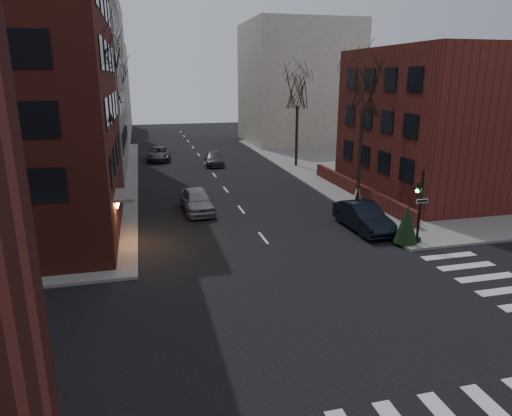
{
  "coord_description": "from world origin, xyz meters",
  "views": [
    {
      "loc": [
        -6.4,
        -11.88,
        8.94
      ],
      "look_at": [
        -0.58,
        11.41,
        2.0
      ],
      "focal_mm": 32.0,
      "sensor_mm": 36.0,
      "label": 1
    }
  ],
  "objects_px": {
    "tree_right_a": "(364,90)",
    "streetlamp_near": "(116,145)",
    "tree_left_c": "(115,85)",
    "sandwich_board": "(357,195)",
    "evergreen_shrub": "(407,224)",
    "tree_left_b": "(105,77)",
    "car_lane_silver": "(197,200)",
    "car_lane_far": "(159,154)",
    "tree_left_a": "(91,86)",
    "parked_sedan": "(363,217)",
    "traffic_signal": "(419,211)",
    "streetlamp_far": "(124,120)",
    "tree_right_b": "(298,91)",
    "car_lane_gray": "(214,158)"
  },
  "relations": [
    {
      "from": "tree_left_b",
      "to": "car_lane_silver",
      "type": "relative_size",
      "value": 2.25
    },
    {
      "from": "traffic_signal",
      "to": "car_lane_silver",
      "type": "relative_size",
      "value": 0.83
    },
    {
      "from": "traffic_signal",
      "to": "tree_left_a",
      "type": "bearing_deg",
      "value": 163.35
    },
    {
      "from": "tree_right_b",
      "to": "evergreen_shrub",
      "type": "height_order",
      "value": "tree_right_b"
    },
    {
      "from": "car_lane_silver",
      "to": "car_lane_far",
      "type": "xyz_separation_m",
      "value": [
        -1.65,
        21.13,
        -0.1
      ]
    },
    {
      "from": "tree_left_c",
      "to": "evergreen_shrub",
      "type": "distance_m",
      "value": 35.55
    },
    {
      "from": "parked_sedan",
      "to": "sandwich_board",
      "type": "bearing_deg",
      "value": 64.84
    },
    {
      "from": "tree_left_c",
      "to": "streetlamp_far",
      "type": "relative_size",
      "value": 1.55
    },
    {
      "from": "car_lane_far",
      "to": "streetlamp_far",
      "type": "bearing_deg",
      "value": 146.98
    },
    {
      "from": "streetlamp_far",
      "to": "car_lane_silver",
      "type": "height_order",
      "value": "streetlamp_far"
    },
    {
      "from": "tree_left_b",
      "to": "tree_right_a",
      "type": "height_order",
      "value": "tree_left_b"
    },
    {
      "from": "streetlamp_near",
      "to": "car_lane_silver",
      "type": "xyz_separation_m",
      "value": [
        5.15,
        -3.81,
        -3.42
      ]
    },
    {
      "from": "sandwich_board",
      "to": "tree_right_a",
      "type": "bearing_deg",
      "value": 87.46
    },
    {
      "from": "car_lane_gray",
      "to": "sandwich_board",
      "type": "relative_size",
      "value": 5.08
    },
    {
      "from": "traffic_signal",
      "to": "tree_right_b",
      "type": "xyz_separation_m",
      "value": [
        0.86,
        23.01,
        5.68
      ]
    },
    {
      "from": "tree_right_a",
      "to": "streetlamp_near",
      "type": "distance_m",
      "value": 17.87
    },
    {
      "from": "tree_left_c",
      "to": "car_lane_silver",
      "type": "distance_m",
      "value": 23.68
    },
    {
      "from": "tree_right_a",
      "to": "streetlamp_far",
      "type": "relative_size",
      "value": 1.55
    },
    {
      "from": "tree_left_c",
      "to": "car_lane_gray",
      "type": "bearing_deg",
      "value": -27.31
    },
    {
      "from": "traffic_signal",
      "to": "tree_left_b",
      "type": "relative_size",
      "value": 0.37
    },
    {
      "from": "traffic_signal",
      "to": "tree_left_c",
      "type": "xyz_separation_m",
      "value": [
        -16.74,
        31.01,
        6.12
      ]
    },
    {
      "from": "traffic_signal",
      "to": "streetlamp_near",
      "type": "height_order",
      "value": "streetlamp_near"
    },
    {
      "from": "tree_right_a",
      "to": "streetlamp_near",
      "type": "relative_size",
      "value": 1.55
    },
    {
      "from": "streetlamp_near",
      "to": "parked_sedan",
      "type": "xyz_separation_m",
      "value": [
        14.4,
        -10.03,
        -3.41
      ]
    },
    {
      "from": "tree_left_a",
      "to": "tree_left_c",
      "type": "height_order",
      "value": "tree_left_a"
    },
    {
      "from": "evergreen_shrub",
      "to": "parked_sedan",
      "type": "bearing_deg",
      "value": 110.59
    },
    {
      "from": "tree_left_b",
      "to": "evergreen_shrub",
      "type": "bearing_deg",
      "value": -46.49
    },
    {
      "from": "car_lane_silver",
      "to": "tree_left_a",
      "type": "bearing_deg",
      "value": -146.28
    },
    {
      "from": "traffic_signal",
      "to": "evergreen_shrub",
      "type": "distance_m",
      "value": 0.93
    },
    {
      "from": "tree_left_a",
      "to": "parked_sedan",
      "type": "relative_size",
      "value": 2.05
    },
    {
      "from": "car_lane_gray",
      "to": "car_lane_far",
      "type": "relative_size",
      "value": 0.91
    },
    {
      "from": "tree_left_b",
      "to": "car_lane_gray",
      "type": "relative_size",
      "value": 2.27
    },
    {
      "from": "traffic_signal",
      "to": "car_lane_silver",
      "type": "bearing_deg",
      "value": 140.08
    },
    {
      "from": "traffic_signal",
      "to": "parked_sedan",
      "type": "distance_m",
      "value": 3.61
    },
    {
      "from": "streetlamp_near",
      "to": "car_lane_far",
      "type": "relative_size",
      "value": 1.21
    },
    {
      "from": "tree_left_a",
      "to": "streetlamp_far",
      "type": "xyz_separation_m",
      "value": [
        0.6,
        28.0,
        -4.23
      ]
    },
    {
      "from": "evergreen_shrub",
      "to": "tree_left_b",
      "type": "bearing_deg",
      "value": 133.51
    },
    {
      "from": "parked_sedan",
      "to": "evergreen_shrub",
      "type": "xyz_separation_m",
      "value": [
        1.1,
        -2.93,
        0.4
      ]
    },
    {
      "from": "parked_sedan",
      "to": "car_lane_gray",
      "type": "relative_size",
      "value": 1.05
    },
    {
      "from": "streetlamp_near",
      "to": "streetlamp_far",
      "type": "xyz_separation_m",
      "value": [
        0.0,
        20.0,
        0.0
      ]
    },
    {
      "from": "tree_left_a",
      "to": "evergreen_shrub",
      "type": "xyz_separation_m",
      "value": [
        16.1,
        -4.96,
        -7.24
      ]
    },
    {
      "from": "tree_right_b",
      "to": "car_lane_far",
      "type": "distance_m",
      "value": 16.83
    },
    {
      "from": "tree_left_a",
      "to": "streetlamp_far",
      "type": "bearing_deg",
      "value": 88.77
    },
    {
      "from": "tree_left_b",
      "to": "streetlamp_near",
      "type": "xyz_separation_m",
      "value": [
        0.6,
        -4.0,
        -4.68
      ]
    },
    {
      "from": "tree_right_b",
      "to": "parked_sedan",
      "type": "distance_m",
      "value": 21.3
    },
    {
      "from": "sandwich_board",
      "to": "evergreen_shrub",
      "type": "bearing_deg",
      "value": -75.5
    },
    {
      "from": "tree_right_a",
      "to": "tree_right_b",
      "type": "bearing_deg",
      "value": 90.0
    },
    {
      "from": "tree_left_b",
      "to": "parked_sedan",
      "type": "distance_m",
      "value": 22.08
    },
    {
      "from": "traffic_signal",
      "to": "tree_left_c",
      "type": "height_order",
      "value": "tree_left_c"
    },
    {
      "from": "tree_left_c",
      "to": "sandwich_board",
      "type": "relative_size",
      "value": 10.39
    }
  ]
}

